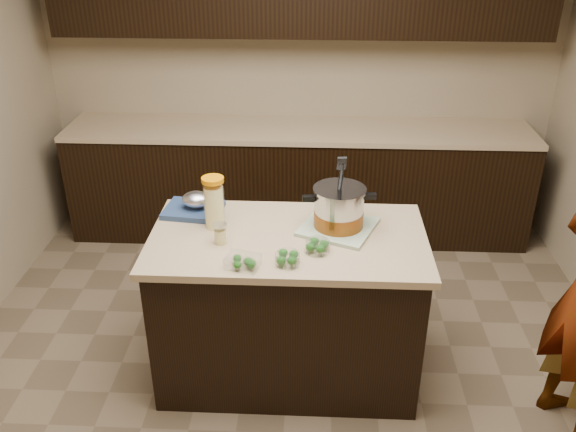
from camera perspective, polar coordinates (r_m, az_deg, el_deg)
name	(u,v)px	position (r m, az deg, el deg)	size (l,w,h in m)	color
ground_plane	(288,368)	(3.73, 0.00, -14.02)	(4.00, 4.00, 0.00)	brown
room_shell	(288,83)	(2.88, 0.00, 12.32)	(4.04, 4.04, 2.72)	tan
back_cabinets	(299,121)	(4.77, 1.02, 8.90)	(3.60, 0.63, 2.33)	black
island	(288,306)	(3.44, 0.00, -8.40)	(1.46, 0.81, 0.90)	black
dish_towel	(338,227)	(3.28, 4.71, -1.02)	(0.36, 0.36, 0.02)	#61865A
stock_pot	(339,210)	(3.23, 4.78, 0.57)	(0.39, 0.31, 0.40)	#B7B7BC
lemonade_pitcher	(214,204)	(3.25, -6.93, 1.08)	(0.14, 0.14, 0.28)	#E8DC8D
mason_jar	(220,234)	(3.13, -6.35, -1.69)	(0.07, 0.07, 0.12)	#E8DC8D
broccoli_tub_left	(317,247)	(3.05, 2.75, -2.91)	(0.14, 0.14, 0.06)	silver
broccoli_tub_right	(287,259)	(2.95, -0.05, -4.07)	(0.16, 0.16, 0.06)	silver
broccoli_tub_rect	(243,262)	(2.94, -4.24, -4.31)	(0.18, 0.15, 0.06)	silver
blue_tray	(195,206)	(3.46, -8.74, 0.93)	(0.34, 0.29, 0.12)	navy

